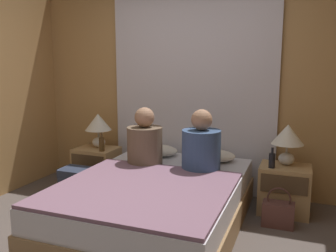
% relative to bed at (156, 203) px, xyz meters
% --- Properties ---
extents(wall_back, '(4.08, 0.06, 2.50)m').
position_rel_bed_xyz_m(wall_back, '(0.00, 1.15, 1.03)').
color(wall_back, tan).
rests_on(wall_back, ground_plane).
extents(curtain_panel, '(2.17, 0.02, 2.34)m').
position_rel_bed_xyz_m(curtain_panel, '(0.00, 1.09, 0.94)').
color(curtain_panel, silver).
rests_on(curtain_panel, ground_plane).
extents(bed, '(1.52, 2.08, 0.45)m').
position_rel_bed_xyz_m(bed, '(0.00, 0.00, 0.00)').
color(bed, '#99754C').
rests_on(bed, ground_plane).
extents(nightstand_left, '(0.50, 0.41, 0.49)m').
position_rel_bed_xyz_m(nightstand_left, '(-1.10, 0.74, 0.02)').
color(nightstand_left, tan).
rests_on(nightstand_left, ground_plane).
extents(nightstand_right, '(0.50, 0.41, 0.49)m').
position_rel_bed_xyz_m(nightstand_right, '(1.10, 0.74, 0.02)').
color(nightstand_right, tan).
rests_on(nightstand_right, ground_plane).
extents(lamp_left, '(0.32, 0.32, 0.42)m').
position_rel_bed_xyz_m(lamp_left, '(-1.10, 0.81, 0.55)').
color(lamp_left, silver).
rests_on(lamp_left, nightstand_left).
extents(lamp_right, '(0.32, 0.32, 0.42)m').
position_rel_bed_xyz_m(lamp_right, '(1.10, 0.81, 0.55)').
color(lamp_right, silver).
rests_on(lamp_right, nightstand_right).
extents(pillow_left, '(0.50, 0.36, 0.12)m').
position_rel_bed_xyz_m(pillow_left, '(-0.33, 0.82, 0.29)').
color(pillow_left, silver).
rests_on(pillow_left, bed).
extents(pillow_right, '(0.50, 0.36, 0.12)m').
position_rel_bed_xyz_m(pillow_right, '(0.33, 0.82, 0.29)').
color(pillow_right, silver).
rests_on(pillow_right, bed).
extents(blanket_on_bed, '(1.46, 1.39, 0.03)m').
position_rel_bed_xyz_m(blanket_on_bed, '(0.00, -0.31, 0.24)').
color(blanket_on_bed, slate).
rests_on(blanket_on_bed, bed).
extents(person_left_in_bed, '(0.37, 0.37, 0.61)m').
position_rel_bed_xyz_m(person_left_in_bed, '(-0.30, 0.42, 0.47)').
color(person_left_in_bed, brown).
rests_on(person_left_in_bed, bed).
extents(person_right_in_bed, '(0.39, 0.39, 0.62)m').
position_rel_bed_xyz_m(person_right_in_bed, '(0.31, 0.42, 0.47)').
color(person_right_in_bed, '#38517A').
rests_on(person_right_in_bed, bed).
extents(beer_bottle_on_left_stand, '(0.06, 0.06, 0.22)m').
position_rel_bed_xyz_m(beer_bottle_on_left_stand, '(-0.96, 0.64, 0.35)').
color(beer_bottle_on_left_stand, '#513819').
rests_on(beer_bottle_on_left_stand, nightstand_left).
extents(beer_bottle_on_right_stand, '(0.06, 0.06, 0.21)m').
position_rel_bed_xyz_m(beer_bottle_on_right_stand, '(0.98, 0.64, 0.34)').
color(beer_bottle_on_right_stand, black).
rests_on(beer_bottle_on_right_stand, nightstand_right).
extents(backpack_on_floor, '(0.34, 0.27, 0.37)m').
position_rel_bed_xyz_m(backpack_on_floor, '(-1.06, 0.26, -0.01)').
color(backpack_on_floor, '#333D56').
rests_on(backpack_on_floor, ground_plane).
extents(handbag_on_floor, '(0.29, 0.16, 0.38)m').
position_rel_bed_xyz_m(handbag_on_floor, '(1.07, 0.39, -0.10)').
color(handbag_on_floor, brown).
rests_on(handbag_on_floor, ground_plane).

